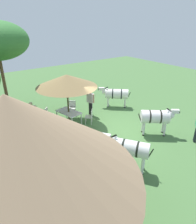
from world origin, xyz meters
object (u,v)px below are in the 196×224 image
(patio_chair_near_lawn, at_px, (90,116))
(patio_chair_west_end, at_px, (72,106))
(zebra_toward_hut, at_px, (116,94))
(guest_beside_umbrella, at_px, (90,100))
(striped_lounge_chair, at_px, (81,141))
(zebra_by_umbrella, at_px, (129,148))
(thatched_hut, at_px, (19,172))
(shade_umbrella, at_px, (67,81))
(guest_behind_table, at_px, (32,113))
(zebra_nearest_camera, at_px, (156,117))
(patio_dining_table, at_px, (69,113))
(patio_chair_near_hut, at_px, (63,125))
(patio_chair_east_end, at_px, (48,114))

(patio_chair_near_lawn, distance_m, patio_chair_west_end, 1.87)
(zebra_toward_hut, bearing_deg, guest_beside_umbrella, 132.98)
(patio_chair_near_lawn, relative_size, striped_lounge_chair, 0.95)
(patio_chair_west_end, xyz_separation_m, zebra_by_umbrella, (-6.21, 0.86, 0.51))
(thatched_hut, bearing_deg, shade_umbrella, -37.19)
(striped_lounge_chair, bearing_deg, thatched_hut, 176.42)
(patio_chair_near_lawn, bearing_deg, patio_chair_west_end, 46.11)
(thatched_hut, xyz_separation_m, guest_behind_table, (6.47, -2.43, -1.52))
(thatched_hut, distance_m, guest_beside_umbrella, 8.73)
(patio_chair_west_end, bearing_deg, guest_behind_table, 46.38)
(guest_beside_umbrella, bearing_deg, zebra_nearest_camera, 179.75)
(guest_behind_table, height_order, zebra_by_umbrella, guest_behind_table)
(patio_dining_table, bearing_deg, patio_chair_west_end, -38.91)
(guest_beside_umbrella, bearing_deg, zebra_toward_hut, -107.49)
(patio_chair_near_hut, bearing_deg, guest_behind_table, 167.58)
(guest_beside_umbrella, bearing_deg, patio_chair_near_lawn, 125.43)
(shade_umbrella, distance_m, guest_beside_umbrella, 2.38)
(striped_lounge_chair, bearing_deg, zebra_nearest_camera, -64.57)
(patio_chair_west_end, distance_m, patio_chair_east_end, 1.77)
(patio_dining_table, height_order, striped_lounge_chair, patio_dining_table)
(shade_umbrella, bearing_deg, striped_lounge_chair, 164.37)
(thatched_hut, height_order, patio_chair_west_end, thatched_hut)
(striped_lounge_chair, bearing_deg, patio_chair_west_end, 22.03)
(thatched_hut, bearing_deg, zebra_toward_hut, -54.09)
(patio_dining_table, relative_size, patio_chair_near_lawn, 1.86)
(patio_chair_near_hut, distance_m, guest_behind_table, 2.00)
(guest_behind_table, distance_m, zebra_nearest_camera, 6.90)
(patio_chair_east_end, relative_size, zebra_by_umbrella, 0.47)
(zebra_nearest_camera, bearing_deg, patio_chair_near_lawn, -106.17)
(thatched_hut, height_order, patio_dining_table, thatched_hut)
(thatched_hut, height_order, patio_chair_east_end, thatched_hut)
(thatched_hut, bearing_deg, guest_beside_umbrella, -45.62)
(thatched_hut, xyz_separation_m, zebra_nearest_camera, (1.85, -7.56, -1.45))
(guest_behind_table, height_order, zebra_nearest_camera, guest_behind_table)
(thatched_hut, xyz_separation_m, patio_chair_near_lawn, (4.97, -5.40, -1.97))
(shade_umbrella, relative_size, zebra_toward_hut, 1.89)
(patio_chair_near_lawn, xyz_separation_m, striped_lounge_chair, (-1.73, 1.70, -0.27))
(guest_behind_table, bearing_deg, zebra_by_umbrella, -47.35)
(thatched_hut, distance_m, patio_dining_table, 7.54)
(guest_beside_umbrella, xyz_separation_m, striped_lounge_chair, (-2.78, 2.46, -0.78))
(shade_umbrella, bearing_deg, zebra_toward_hut, -86.41)
(patio_dining_table, relative_size, zebra_by_umbrella, 0.88)
(zebra_by_umbrella, bearing_deg, patio_chair_near_hut, 66.90)
(zebra_toward_hut, bearing_deg, guest_behind_table, 127.87)
(patio_chair_west_end, distance_m, patio_chair_near_hut, 2.60)
(patio_dining_table, xyz_separation_m, guest_beside_umbrella, (0.20, -1.73, 0.38))
(shade_umbrella, height_order, patio_chair_near_lawn, shade_umbrella)
(thatched_hut, relative_size, guest_beside_umbrella, 3.50)
(patio_dining_table, height_order, patio_chair_near_lawn, patio_chair_near_lawn)
(patio_chair_east_end, bearing_deg, patio_chair_near_hut, 45.12)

